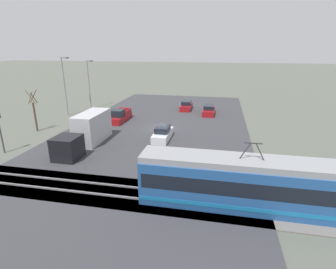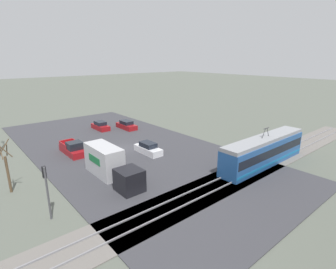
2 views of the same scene
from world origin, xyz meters
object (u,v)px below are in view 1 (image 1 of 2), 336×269
Objects in this scene: light_rail_tram at (249,184)px; street_lamp_mid_block at (89,81)px; sedan_car_1 at (163,134)px; street_tree at (35,113)px; pickup_truck at (119,116)px; sedan_car_2 at (209,110)px; sedan_car_0 at (186,106)px; box_truck at (87,131)px; street_lamp_near_crossing at (65,83)px.

street_lamp_mid_block is at bearing -46.43° from light_rail_tram.
sedan_car_1 is 0.85× the size of street_tree.
light_rail_tram reaches higher than pickup_truck.
sedan_car_1 is 0.55× the size of street_lamp_mid_block.
street_tree is at bearing -148.27° from sedan_car_2.
sedan_car_0 is at bearing -137.80° from street_tree.
street_lamp_mid_block reaches higher than sedan_car_1.
light_rail_tram is at bearing 154.14° from street_tree.
sedan_car_1 is (0.67, 15.72, 0.02)m from sedan_car_0.
sedan_car_0 is (-8.33, -19.20, -0.91)m from box_truck.
sedan_car_0 is 0.93× the size of sedan_car_2.
sedan_car_1 is at bearing 141.30° from pickup_truck.
sedan_car_2 is 20.98m from street_lamp_mid_block.
street_lamp_near_crossing reaches higher than box_truck.
sedan_car_1 reaches higher than sedan_car_2.
sedan_car_2 is at bearing -109.41° from sedan_car_1.
street_tree is at bearing -21.12° from box_truck.
sedan_car_2 is at bearing -151.62° from pickup_truck.
street_lamp_near_crossing is at bearing -38.62° from light_rail_tram.
box_truck is 1.02× the size of street_lamp_near_crossing.
box_truck is at bearing -28.34° from light_rail_tram.
light_rail_tram reaches higher than box_truck.
pickup_truck is 0.65× the size of street_lamp_mid_block.
sedan_car_0 is at bearing -74.20° from light_rail_tram.
street_tree is (9.01, -3.48, 0.83)m from box_truck.
sedan_car_0 is (-8.62, -9.35, -0.07)m from pickup_truck.
street_lamp_near_crossing is at bearing -85.61° from street_tree.
pickup_truck is (0.29, -9.85, -0.83)m from box_truck.
pickup_truck is 11.44m from street_lamp_mid_block.
street_lamp_near_crossing is (17.99, 7.27, 4.40)m from sedan_car_0.
street_lamp_mid_block is (-0.73, -13.53, 2.32)m from street_tree.
street_tree is (8.72, 6.37, 1.66)m from pickup_truck.
street_lamp_near_crossing is at bearing 22.01° from sedan_car_0.
box_truck is 8.46m from sedan_car_1.
street_tree is at bearing -25.86° from light_rail_tram.
sedan_car_2 is 25.11m from street_tree.
sedan_car_1 is 21.29m from street_lamp_mid_block.
sedan_car_2 is at bearing -148.27° from street_tree.
street_lamp_near_crossing reaches higher than sedan_car_1.
box_truck is at bearing 66.54° from sedan_car_0.
light_rail_tram is at bearing 125.03° from sedan_car_1.
street_tree is (16.67, 0.01, 1.71)m from sedan_car_1.
sedan_car_0 is 0.53× the size of street_lamp_mid_block.
pickup_truck reaches higher than sedan_car_2.
street_lamp_near_crossing is at bearing -167.86° from sedan_car_2.
street_lamp_near_crossing reaches higher than street_tree.
pickup_truck is at bearing -48.39° from light_rail_tram.
sedan_car_1 is (-7.95, 6.37, -0.05)m from pickup_truck.
light_rail_tram is 3.07× the size of sedan_car_2.
sedan_car_1 is 0.51× the size of street_lamp_near_crossing.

